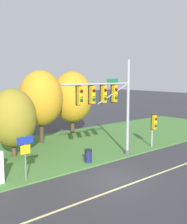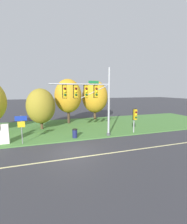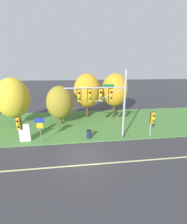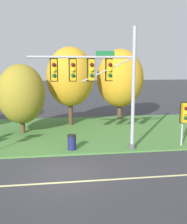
{
  "view_description": "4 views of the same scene",
  "coord_description": "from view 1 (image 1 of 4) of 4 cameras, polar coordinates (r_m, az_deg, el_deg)",
  "views": [
    {
      "loc": [
        -11.61,
        -11.74,
        6.29
      ],
      "look_at": [
        1.29,
        3.46,
        3.68
      ],
      "focal_mm": 45.0,
      "sensor_mm": 36.0,
      "label": 1
    },
    {
      "loc": [
        -2.05,
        -11.84,
        5.1
      ],
      "look_at": [
        2.76,
        3.23,
        2.78
      ],
      "focal_mm": 24.0,
      "sensor_mm": 36.0,
      "label": 2
    },
    {
      "loc": [
        -0.66,
        -11.64,
        7.7
      ],
      "look_at": [
        1.2,
        3.14,
        3.18
      ],
      "focal_mm": 24.0,
      "sensor_mm": 36.0,
      "label": 3
    },
    {
      "loc": [
        -0.4,
        -13.24,
        5.28
      ],
      "look_at": [
        2.01,
        2.98,
        2.48
      ],
      "focal_mm": 45.0,
      "sensor_mm": 36.0,
      "label": 4
    }
  ],
  "objects": [
    {
      "name": "traffic_signal_mast",
      "position": [
        20.43,
        3.15,
        2.49
      ],
      "size": [
        6.37,
        0.49,
        7.37
      ],
      "color": "#9EA0A5",
      "rests_on": "grass_verge"
    },
    {
      "name": "lane_stripe",
      "position": [
        16.89,
        7.13,
        -14.45
      ],
      "size": [
        36.0,
        0.16,
        0.01
      ],
      "primitive_type": "cube",
      "color": "beige",
      "rests_on": "ground"
    },
    {
      "name": "tree_behind_signpost",
      "position": [
        25.91,
        -10.65,
        2.75
      ],
      "size": [
        4.02,
        4.02,
        6.65
      ],
      "color": "#423021",
      "rests_on": "grass_verge"
    },
    {
      "name": "route_sign_post",
      "position": [
        17.06,
        -13.69,
        -7.53
      ],
      "size": [
        1.04,
        0.08,
        2.7
      ],
      "color": "slate",
      "rests_on": "grass_verge"
    },
    {
      "name": "grass_verge",
      "position": [
        23.94,
        -9.91,
        -7.76
      ],
      "size": [
        48.0,
        11.5,
        0.1
      ],
      "primitive_type": "cube",
      "color": "#477A38",
      "rests_on": "ground"
    },
    {
      "name": "ground_plane",
      "position": [
        17.67,
        4.19,
        -13.42
      ],
      "size": [
        160.0,
        160.0,
        0.0
      ],
      "primitive_type": "plane",
      "color": "#333338"
    },
    {
      "name": "trash_bin",
      "position": [
        20.34,
        -1.07,
        -8.88
      ],
      "size": [
        0.56,
        0.56,
        0.93
      ],
      "color": "#191E4C",
      "rests_on": "grass_verge"
    },
    {
      "name": "tree_left_of_mast",
      "position": [
        22.14,
        -16.08,
        -1.17
      ],
      "size": [
        3.57,
        3.57,
        5.22
      ],
      "color": "#4C3823",
      "rests_on": "grass_verge"
    },
    {
      "name": "pedestrian_signal_further_along",
      "position": [
        24.75,
        12.17,
        -2.38
      ],
      "size": [
        0.46,
        0.55,
        2.86
      ],
      "color": "#9EA0A5",
      "rests_on": "grass_verge"
    },
    {
      "name": "tree_mid_verge",
      "position": [
        29.97,
        -4.35,
        3.01
      ],
      "size": [
        4.33,
        4.33,
        6.59
      ],
      "color": "#4C3823",
      "rests_on": "grass_verge"
    }
  ]
}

